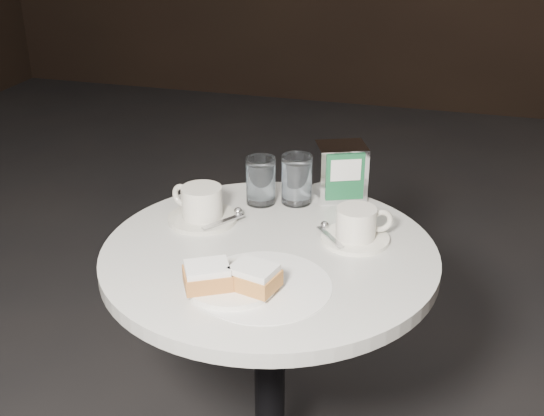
{
  "coord_description": "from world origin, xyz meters",
  "views": [
    {
      "loc": [
        0.34,
        -1.19,
        1.43
      ],
      "look_at": [
        0.0,
        0.02,
        0.83
      ],
      "focal_mm": 45.0,
      "sensor_mm": 36.0,
      "label": 1
    }
  ],
  "objects_px": {
    "coffee_cup_right": "(356,227)",
    "water_glass_left": "(261,181)",
    "cafe_table": "(270,327)",
    "coffee_cup_left": "(202,206)",
    "napkin_dispenser": "(341,171)",
    "beignet_plate": "(231,280)",
    "water_glass_right": "(297,180)"
  },
  "relations": [
    {
      "from": "coffee_cup_left",
      "to": "coffee_cup_right",
      "type": "xyz_separation_m",
      "value": [
        0.35,
        -0.0,
        -0.0
      ]
    },
    {
      "from": "water_glass_right",
      "to": "napkin_dispenser",
      "type": "xyz_separation_m",
      "value": [
        0.09,
        0.06,
        0.01
      ]
    },
    {
      "from": "cafe_table",
      "to": "water_glass_left",
      "type": "relative_size",
      "value": 6.62
    },
    {
      "from": "napkin_dispenser",
      "to": "beignet_plate",
      "type": "bearing_deg",
      "value": -127.0
    },
    {
      "from": "beignet_plate",
      "to": "water_glass_left",
      "type": "height_order",
      "value": "water_glass_left"
    },
    {
      "from": "beignet_plate",
      "to": "coffee_cup_right",
      "type": "height_order",
      "value": "coffee_cup_right"
    },
    {
      "from": "cafe_table",
      "to": "beignet_plate",
      "type": "distance_m",
      "value": 0.28
    },
    {
      "from": "coffee_cup_right",
      "to": "cafe_table",
      "type": "bearing_deg",
      "value": -177.54
    },
    {
      "from": "beignet_plate",
      "to": "water_glass_right",
      "type": "height_order",
      "value": "water_glass_right"
    },
    {
      "from": "cafe_table",
      "to": "napkin_dispenser",
      "type": "height_order",
      "value": "napkin_dispenser"
    },
    {
      "from": "coffee_cup_left",
      "to": "water_glass_right",
      "type": "bearing_deg",
      "value": 59.32
    },
    {
      "from": "coffee_cup_right",
      "to": "water_glass_left",
      "type": "distance_m",
      "value": 0.28
    },
    {
      "from": "coffee_cup_left",
      "to": "water_glass_left",
      "type": "distance_m",
      "value": 0.16
    },
    {
      "from": "cafe_table",
      "to": "coffee_cup_left",
      "type": "relative_size",
      "value": 3.77
    },
    {
      "from": "coffee_cup_right",
      "to": "water_glass_left",
      "type": "bearing_deg",
      "value": 128.08
    },
    {
      "from": "cafe_table",
      "to": "coffee_cup_left",
      "type": "height_order",
      "value": "coffee_cup_left"
    },
    {
      "from": "water_glass_right",
      "to": "cafe_table",
      "type": "bearing_deg",
      "value": -89.65
    },
    {
      "from": "napkin_dispenser",
      "to": "coffee_cup_right",
      "type": "bearing_deg",
      "value": -93.42
    },
    {
      "from": "coffee_cup_left",
      "to": "napkin_dispenser",
      "type": "distance_m",
      "value": 0.35
    },
    {
      "from": "coffee_cup_left",
      "to": "coffee_cup_right",
      "type": "distance_m",
      "value": 0.35
    },
    {
      "from": "beignet_plate",
      "to": "napkin_dispenser",
      "type": "bearing_deg",
      "value": 75.8
    },
    {
      "from": "cafe_table",
      "to": "coffee_cup_right",
      "type": "distance_m",
      "value": 0.3
    },
    {
      "from": "coffee_cup_left",
      "to": "coffee_cup_right",
      "type": "height_order",
      "value": "coffee_cup_left"
    },
    {
      "from": "coffee_cup_right",
      "to": "water_glass_right",
      "type": "xyz_separation_m",
      "value": [
        -0.17,
        0.15,
        0.02
      ]
    },
    {
      "from": "water_glass_right",
      "to": "napkin_dispenser",
      "type": "relative_size",
      "value": 0.84
    },
    {
      "from": "cafe_table",
      "to": "water_glass_right",
      "type": "relative_size",
      "value": 6.37
    },
    {
      "from": "cafe_table",
      "to": "water_glass_right",
      "type": "bearing_deg",
      "value": 90.35
    },
    {
      "from": "water_glass_left",
      "to": "water_glass_right",
      "type": "height_order",
      "value": "water_glass_right"
    },
    {
      "from": "cafe_table",
      "to": "coffee_cup_left",
      "type": "distance_m",
      "value": 0.31
    },
    {
      "from": "water_glass_left",
      "to": "coffee_cup_left",
      "type": "bearing_deg",
      "value": -128.41
    },
    {
      "from": "coffee_cup_left",
      "to": "water_glass_right",
      "type": "distance_m",
      "value": 0.24
    },
    {
      "from": "cafe_table",
      "to": "beignet_plate",
      "type": "xyz_separation_m",
      "value": [
        -0.03,
        -0.17,
        0.22
      ]
    }
  ]
}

